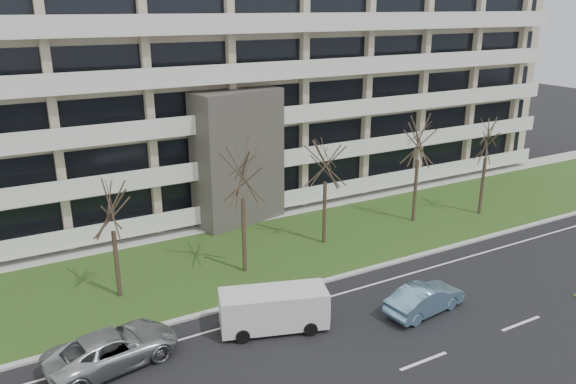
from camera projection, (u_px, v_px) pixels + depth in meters
ground at (424, 361)px, 23.49m from camera, size 160.00×160.00×0.00m
grass_verge at (277, 249)px, 34.24m from camera, size 90.00×10.00×0.06m
curb at (321, 282)px, 30.09m from camera, size 90.00×0.35×0.12m
sidewalk at (240, 220)px, 38.79m from camera, size 90.00×2.00×0.08m
lane_edge_line at (337, 295)px, 28.87m from camera, size 90.00×0.12×0.01m
apartment_building at (199, 97)px, 42.04m from camera, size 60.50×15.10×18.75m
silver_pickup at (113, 348)px, 23.07m from camera, size 5.78×3.43×1.50m
blue_sedan at (425, 299)px, 27.06m from camera, size 4.44×2.02×1.41m
white_van at (275, 306)px, 25.55m from camera, size 5.20×3.23×1.90m
tree_2 at (111, 205)px, 27.13m from camera, size 3.21×3.21×6.43m
tree_3 at (242, 168)px, 29.50m from camera, size 3.89×3.89×7.77m
tree_4 at (326, 157)px, 33.42m from camera, size 3.57×3.57×7.14m
tree_5 at (419, 135)px, 36.81m from camera, size 3.90×3.90×7.81m
tree_6 at (488, 135)px, 38.28m from camera, size 3.70×3.70×7.39m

